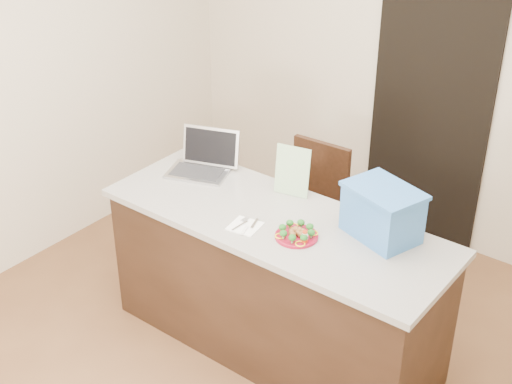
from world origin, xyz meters
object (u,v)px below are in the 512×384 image
Objects in this scene: plate at (297,236)px; napkin at (245,226)px; laptop at (204,160)px; chair at (311,203)px; blue_box at (382,212)px; island at (275,284)px; yogurt_bottle at (305,239)px.

plate is 1.44× the size of napkin.
laptop is 0.45× the size of chair.
plate is at bearing 16.52° from napkin.
blue_box is (0.64, 0.38, 0.14)m from napkin.
chair is at bearing 35.19° from laptop.
island is at bearing -73.15° from chair.
yogurt_bottle is at bearing -20.39° from plate.
island is 0.57m from yogurt_bottle.
laptop is (-0.63, 0.37, 0.07)m from napkin.
yogurt_bottle is 0.44m from blue_box.
chair is (-0.20, 0.98, -0.37)m from napkin.
blue_box is (0.55, 0.20, 0.60)m from island.
napkin is at bearing -114.77° from island.
napkin is at bearing -163.48° from plate.
chair is at bearing 121.09° from yogurt_bottle.
laptop is at bearing 149.23° from napkin.
yogurt_bottle is 0.18× the size of laptop.
napkin is at bearing -131.49° from blue_box.
blue_box reaches higher than napkin.
yogurt_bottle reaches higher than napkin.
plate is at bearing -37.40° from laptop.
napkin is 0.73m from laptop.
napkin is 1.07m from chair.
island is at bearing 65.23° from napkin.
island is 0.52m from plate.
blue_box reaches higher than chair.
blue_box is at bearing -19.73° from laptop.
blue_box reaches higher than island.
yogurt_bottle reaches higher than island.
plate is 0.30m from napkin.
napkin is 0.36m from yogurt_bottle.
laptop reaches higher than chair.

